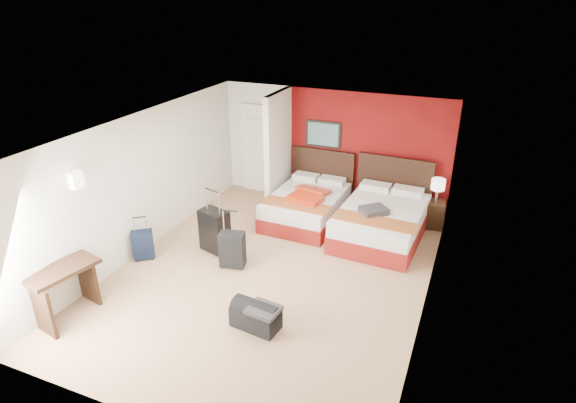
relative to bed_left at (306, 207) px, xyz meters
The scene contains 17 objects.
ground 2.16m from the bed_left, 85.35° to the right, with size 6.50×6.50×0.00m, color tan.
room_walls 1.72m from the bed_left, 149.98° to the right, with size 5.02×6.52×2.50m.
red_accent_panel 1.73m from the bed_left, 49.99° to the left, with size 3.50×0.04×2.50m, color maroon.
partition_wall 1.36m from the bed_left, 149.88° to the left, with size 0.12×1.20×2.50m, color silver.
entry_door 2.04m from the bed_left, 145.85° to the left, with size 0.82×0.06×2.05m, color silver.
bed_left is the anchor object (origin of this frame).
bed_right 1.59m from the bed_left, ahead, with size 1.48×2.12×0.64m, color white.
red_suitcase_open 0.37m from the bed_left, 45.00° to the right, with size 0.64×0.89×0.11m, color red.
jacket_bundle 1.61m from the bed_left, 17.58° to the right, with size 0.47×0.37×0.11m, color #3A393F.
nightstand 2.56m from the bed_left, 15.72° to the left, with size 0.39×0.39×0.55m, color #331F11.
table_lamp 2.61m from the bed_left, 15.72° to the left, with size 0.27×0.27×0.48m, color silver.
suitcase_black 2.12m from the bed_left, 120.90° to the right, with size 0.52×0.32×0.78m, color black.
suitcase_charcoal 2.24m from the bed_left, 103.93° to the right, with size 0.42×0.26×0.62m, color black.
suitcase_navy 3.31m from the bed_left, 129.93° to the right, with size 0.36×0.22×0.50m, color black.
duffel_bag 3.51m from the bed_left, 81.31° to the right, with size 0.68×0.36×0.34m, color black.
jacket_draped 3.58m from the bed_left, 79.06° to the right, with size 0.44×0.37×0.06m, color #323136.
desk 4.77m from the bed_left, 116.00° to the right, with size 0.49×0.99×0.82m, color black.
Camera 1 is at (2.87, -6.22, 4.44)m, focal length 29.77 mm.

